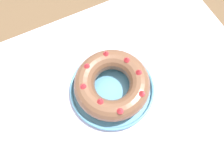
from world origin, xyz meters
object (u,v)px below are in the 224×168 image
Objects in this scene: serving_knife at (51,119)px; cake_knife at (64,111)px; serving_dish at (112,89)px; fork at (54,108)px; bundt_cake at (112,84)px.

serving_knife is 1.26× the size of cake_knife.
serving_dish is 0.25m from fork.
bundt_cake is 0.22m from cake_knife.
cake_knife is at bearing -47.27° from fork.
bundt_cake is at bearing 5.71° from serving_knife.
serving_dish is 1.44× the size of serving_knife.
cake_knife is (0.03, -0.03, 0.00)m from fork.
cake_knife is at bearing 179.25° from bundt_cake.
serving_dish is 1.16× the size of bundt_cake.
cake_knife reaches higher than fork.
cake_knife is (0.05, 0.01, 0.00)m from serving_knife.
bundt_cake reaches higher than cake_knife.
serving_dish is at bearing 5.72° from serving_knife.
serving_knife is 0.06m from cake_knife.
fork is at bearing 172.76° from serving_dish.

